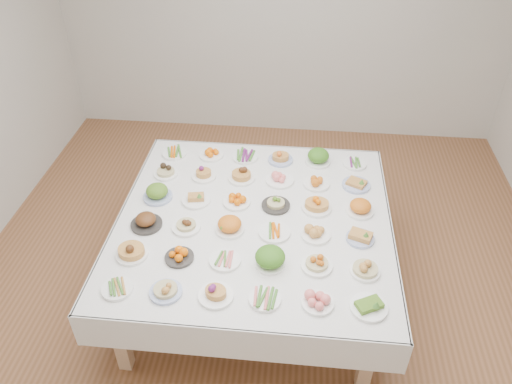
# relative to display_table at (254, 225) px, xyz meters

# --- Properties ---
(room_envelope) EXTENTS (5.02, 5.02, 2.81)m
(room_envelope) POSITION_rel_display_table_xyz_m (0.05, 0.11, 1.15)
(room_envelope) COLOR brown
(room_envelope) RESTS_ON ground
(display_table) EXTENTS (2.04, 2.04, 0.75)m
(display_table) POSITION_rel_display_table_xyz_m (0.00, 0.00, 0.00)
(display_table) COLOR white
(display_table) RESTS_ON ground
(dish_0) EXTENTS (0.20, 0.20, 0.05)m
(dish_0) POSITION_rel_display_table_xyz_m (-0.79, -0.78, 0.09)
(dish_0) COLOR white
(dish_0) RESTS_ON display_table
(dish_1) EXTENTS (0.20, 0.20, 0.11)m
(dish_1) POSITION_rel_display_table_xyz_m (-0.47, -0.78, 0.12)
(dish_1) COLOR #4C66B2
(dish_1) RESTS_ON display_table
(dish_2) EXTENTS (0.22, 0.22, 0.12)m
(dish_2) POSITION_rel_display_table_xyz_m (-0.16, -0.78, 0.12)
(dish_2) COLOR white
(dish_2) RESTS_ON display_table
(dish_3) EXTENTS (0.20, 0.20, 0.05)m
(dish_3) POSITION_rel_display_table_xyz_m (0.15, -0.78, 0.09)
(dish_3) COLOR white
(dish_3) RESTS_ON display_table
(dish_4) EXTENTS (0.20, 0.20, 0.09)m
(dish_4) POSITION_rel_display_table_xyz_m (0.47, -0.77, 0.11)
(dish_4) COLOR white
(dish_4) RESTS_ON display_table
(dish_5) EXTENTS (0.23, 0.23, 0.10)m
(dish_5) POSITION_rel_display_table_xyz_m (0.78, -0.77, 0.11)
(dish_5) COLOR white
(dish_5) RESTS_ON display_table
(dish_6) EXTENTS (0.23, 0.22, 0.14)m
(dish_6) POSITION_rel_display_table_xyz_m (-0.78, -0.47, 0.13)
(dish_6) COLOR white
(dish_6) RESTS_ON display_table
(dish_7) EXTENTS (0.19, 0.19, 0.08)m
(dish_7) POSITION_rel_display_table_xyz_m (-0.46, -0.47, 0.10)
(dish_7) COLOR #2C2927
(dish_7) RESTS_ON display_table
(dish_8) EXTENTS (0.21, 0.21, 0.05)m
(dish_8) POSITION_rel_display_table_xyz_m (-0.15, -0.47, 0.09)
(dish_8) COLOR white
(dish_8) RESTS_ON display_table
(dish_9) EXTENTS (0.24, 0.24, 0.13)m
(dish_9) POSITION_rel_display_table_xyz_m (0.16, -0.47, 0.13)
(dish_9) COLOR white
(dish_9) RESTS_ON display_table
(dish_10) EXTENTS (0.21, 0.21, 0.11)m
(dish_10) POSITION_rel_display_table_xyz_m (0.47, -0.46, 0.12)
(dish_10) COLOR white
(dish_10) RESTS_ON display_table
(dish_11) EXTENTS (0.20, 0.20, 0.12)m
(dish_11) POSITION_rel_display_table_xyz_m (0.78, -0.47, 0.13)
(dish_11) COLOR white
(dish_11) RESTS_ON display_table
(dish_12) EXTENTS (0.23, 0.23, 0.12)m
(dish_12) POSITION_rel_display_table_xyz_m (-0.77, -0.16, 0.12)
(dish_12) COLOR #2C2927
(dish_12) RESTS_ON display_table
(dish_13) EXTENTS (0.20, 0.20, 0.10)m
(dish_13) POSITION_rel_display_table_xyz_m (-0.48, -0.16, 0.11)
(dish_13) COLOR white
(dish_13) RESTS_ON display_table
(dish_14) EXTENTS (0.22, 0.22, 0.13)m
(dish_14) POSITION_rel_display_table_xyz_m (-0.16, -0.16, 0.13)
(dish_14) COLOR white
(dish_14) RESTS_ON display_table
(dish_15) EXTENTS (0.22, 0.22, 0.05)m
(dish_15) POSITION_rel_display_table_xyz_m (0.16, -0.16, 0.09)
(dish_15) COLOR white
(dish_15) RESTS_ON display_table
(dish_16) EXTENTS (0.20, 0.20, 0.09)m
(dish_16) POSITION_rel_display_table_xyz_m (0.46, -0.15, 0.11)
(dish_16) COLOR white
(dish_16) RESTS_ON display_table
(dish_17) EXTENTS (0.20, 0.20, 0.08)m
(dish_17) POSITION_rel_display_table_xyz_m (0.77, -0.16, 0.10)
(dish_17) COLOR #4C66B2
(dish_17) RESTS_ON display_table
(dish_18) EXTENTS (0.24, 0.24, 0.14)m
(dish_18) POSITION_rel_display_table_xyz_m (-0.77, 0.16, 0.14)
(dish_18) COLOR #4C66B2
(dish_18) RESTS_ON display_table
(dish_19) EXTENTS (0.22, 0.22, 0.09)m
(dish_19) POSITION_rel_display_table_xyz_m (-0.47, 0.15, 0.11)
(dish_19) COLOR white
(dish_19) RESTS_ON display_table
(dish_20) EXTENTS (0.21, 0.21, 0.08)m
(dish_20) POSITION_rel_display_table_xyz_m (-0.15, 0.16, 0.10)
(dish_20) COLOR white
(dish_20) RESTS_ON display_table
(dish_21) EXTENTS (0.21, 0.21, 0.10)m
(dish_21) POSITION_rel_display_table_xyz_m (0.15, 0.15, 0.11)
(dish_21) COLOR #2C2927
(dish_21) RESTS_ON display_table
(dish_22) EXTENTS (0.22, 0.22, 0.14)m
(dish_22) POSITION_rel_display_table_xyz_m (0.46, 0.15, 0.13)
(dish_22) COLOR white
(dish_22) RESTS_ON display_table
(dish_23) EXTENTS (0.20, 0.20, 0.12)m
(dish_23) POSITION_rel_display_table_xyz_m (0.79, 0.15, 0.12)
(dish_23) COLOR white
(dish_23) RESTS_ON display_table
(dish_24) EXTENTS (0.19, 0.19, 0.11)m
(dish_24) POSITION_rel_display_table_xyz_m (-0.78, 0.47, 0.12)
(dish_24) COLOR white
(dish_24) RESTS_ON display_table
(dish_25) EXTENTS (0.20, 0.20, 0.11)m
(dish_25) POSITION_rel_display_table_xyz_m (-0.47, 0.47, 0.11)
(dish_25) COLOR white
(dish_25) RESTS_ON display_table
(dish_26) EXTENTS (0.21, 0.21, 0.12)m
(dish_26) POSITION_rel_display_table_xyz_m (-0.15, 0.47, 0.13)
(dish_26) COLOR white
(dish_26) RESTS_ON display_table
(dish_27) EXTENTS (0.23, 0.23, 0.09)m
(dish_27) POSITION_rel_display_table_xyz_m (0.16, 0.48, 0.11)
(dish_27) COLOR white
(dish_27) RESTS_ON display_table
(dish_28) EXTENTS (0.21, 0.21, 0.09)m
(dish_28) POSITION_rel_display_table_xyz_m (0.46, 0.46, 0.11)
(dish_28) COLOR white
(dish_28) RESTS_ON display_table
(dish_29) EXTENTS (0.22, 0.22, 0.10)m
(dish_29) POSITION_rel_display_table_xyz_m (0.78, 0.47, 0.11)
(dish_29) COLOR #4C66B2
(dish_29) RESTS_ON display_table
(dish_30) EXTENTS (0.21, 0.21, 0.05)m
(dish_30) POSITION_rel_display_table_xyz_m (-0.78, 0.78, 0.09)
(dish_30) COLOR white
(dish_30) RESTS_ON display_table
(dish_31) EXTENTS (0.21, 0.21, 0.08)m
(dish_31) POSITION_rel_display_table_xyz_m (-0.46, 0.79, 0.10)
(dish_31) COLOR white
(dish_31) RESTS_ON display_table
(dish_32) EXTENTS (0.22, 0.22, 0.06)m
(dish_32) POSITION_rel_display_table_xyz_m (-0.16, 0.79, 0.10)
(dish_32) COLOR white
(dish_32) RESTS_ON display_table
(dish_33) EXTENTS (0.21, 0.21, 0.12)m
(dish_33) POSITION_rel_display_table_xyz_m (0.15, 0.77, 0.13)
(dish_33) COLOR #4C66B2
(dish_33) RESTS_ON display_table
(dish_34) EXTENTS (0.21, 0.21, 0.13)m
(dish_34) POSITION_rel_display_table_xyz_m (0.47, 0.78, 0.13)
(dish_34) COLOR white
(dish_34) RESTS_ON display_table
(dish_35) EXTENTS (0.19, 0.19, 0.05)m
(dish_35) POSITION_rel_display_table_xyz_m (0.78, 0.77, 0.09)
(dish_35) COLOR white
(dish_35) RESTS_ON display_table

